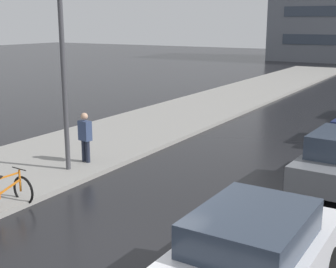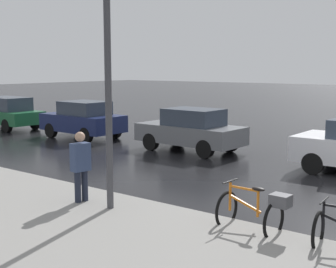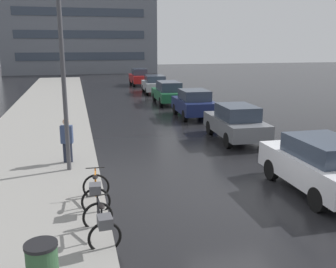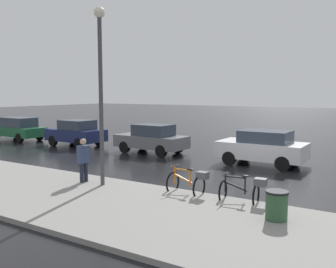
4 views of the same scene
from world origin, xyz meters
The scene contains 14 objects.
ground_plane centered at (0.00, 0.00, 0.00)m, with size 140.00×140.00×0.00m, color black.
sidewalk_kerb centered at (-6.00, 10.00, 0.07)m, with size 4.80×60.00×0.14m, color gray.
bicycle_nearest centered at (-3.83, -1.38, 0.48)m, with size 0.78×1.36×0.92m.
bicycle_second centered at (-3.85, 0.44, 0.48)m, with size 0.80×1.35×0.95m.
car_white centered at (2.50, 0.13, 0.82)m, with size 1.98×3.91×1.59m.
car_grey centered at (2.61, 6.31, 0.79)m, with size 1.93×4.05×1.58m.
car_navy centered at (2.43, 11.86, 0.82)m, with size 1.96×3.78×1.61m.
car_green centered at (2.25, 17.28, 0.81)m, with size 1.91×4.38×1.58m.
car_silver centered at (2.50, 23.18, 0.80)m, with size 2.14×4.03×1.55m.
car_red centered at (2.28, 29.87, 0.84)m, with size 1.74×3.79×1.71m.
pedestrian centered at (-4.60, 4.30, 0.95)m, with size 0.43×0.30×1.69m.
streetlamp centered at (-4.56, 3.46, 3.83)m, with size 0.37×0.37×6.11m.
trash_bin centered at (-4.94, -2.64, 0.44)m, with size 0.57×0.57×0.88m.
building_facade_main centered at (-3.03, 51.36, 6.98)m, with size 21.60×10.42×13.95m.
Camera 3 is at (-4.21, -8.70, 4.16)m, focal length 40.00 mm.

